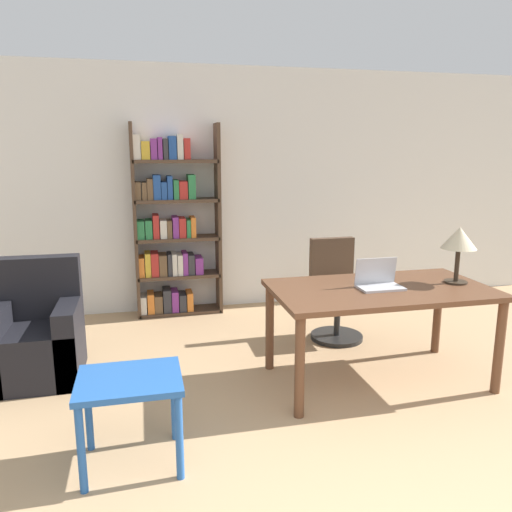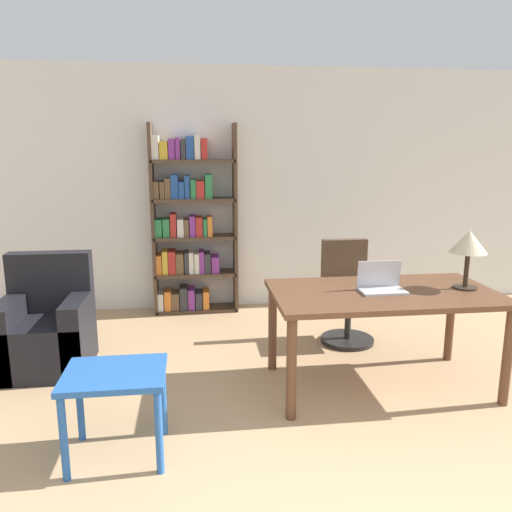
{
  "view_description": "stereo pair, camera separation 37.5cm",
  "coord_description": "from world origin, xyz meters",
  "px_view_note": "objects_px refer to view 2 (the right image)",
  "views": [
    {
      "loc": [
        -1.01,
        -1.09,
        1.79
      ],
      "look_at": [
        -0.18,
        2.49,
        1.01
      ],
      "focal_mm": 35.0,
      "sensor_mm": 36.0,
      "label": 1
    },
    {
      "loc": [
        -0.64,
        -1.16,
        1.79
      ],
      "look_at": [
        -0.18,
        2.49,
        1.01
      ],
      "focal_mm": 35.0,
      "sensor_mm": 36.0,
      "label": 2
    }
  ],
  "objects_px": {
    "table_lamp": "(469,244)",
    "office_chair": "(347,295)",
    "armchair": "(47,331)",
    "bookshelf": "(188,227)",
    "side_table_blue": "(115,386)",
    "laptop": "(381,285)",
    "desk": "(383,303)"
  },
  "relations": [
    {
      "from": "armchair",
      "to": "bookshelf",
      "type": "bearing_deg",
      "value": 49.8
    },
    {
      "from": "desk",
      "to": "bookshelf",
      "type": "relative_size",
      "value": 0.8
    },
    {
      "from": "laptop",
      "to": "armchair",
      "type": "relative_size",
      "value": 0.35
    },
    {
      "from": "desk",
      "to": "office_chair",
      "type": "xyz_separation_m",
      "value": [
        0.03,
        0.97,
        -0.22
      ]
    },
    {
      "from": "laptop",
      "to": "armchair",
      "type": "height_order",
      "value": "laptop"
    },
    {
      "from": "armchair",
      "to": "desk",
      "type": "bearing_deg",
      "value": -14.28
    },
    {
      "from": "desk",
      "to": "table_lamp",
      "type": "relative_size",
      "value": 3.75
    },
    {
      "from": "laptop",
      "to": "office_chair",
      "type": "distance_m",
      "value": 1.04
    },
    {
      "from": "desk",
      "to": "laptop",
      "type": "xyz_separation_m",
      "value": [
        -0.02,
        -0.0,
        0.14
      ]
    },
    {
      "from": "side_table_blue",
      "to": "bookshelf",
      "type": "relative_size",
      "value": 0.28
    },
    {
      "from": "desk",
      "to": "side_table_blue",
      "type": "relative_size",
      "value": 2.87
    },
    {
      "from": "side_table_blue",
      "to": "armchair",
      "type": "distance_m",
      "value": 1.55
    },
    {
      "from": "desk",
      "to": "side_table_blue",
      "type": "xyz_separation_m",
      "value": [
        -1.88,
        -0.68,
        -0.23
      ]
    },
    {
      "from": "side_table_blue",
      "to": "armchair",
      "type": "xyz_separation_m",
      "value": [
        -0.75,
        1.35,
        -0.13
      ]
    },
    {
      "from": "laptop",
      "to": "table_lamp",
      "type": "distance_m",
      "value": 0.73
    },
    {
      "from": "desk",
      "to": "laptop",
      "type": "distance_m",
      "value": 0.14
    },
    {
      "from": "table_lamp",
      "to": "desk",
      "type": "bearing_deg",
      "value": 179.21
    },
    {
      "from": "table_lamp",
      "to": "bookshelf",
      "type": "bearing_deg",
      "value": 135.54
    },
    {
      "from": "laptop",
      "to": "table_lamp",
      "type": "bearing_deg",
      "value": -0.55
    },
    {
      "from": "bookshelf",
      "to": "desk",
      "type": "bearing_deg",
      "value": -54.57
    },
    {
      "from": "office_chair",
      "to": "bookshelf",
      "type": "bearing_deg",
      "value": 143.93
    },
    {
      "from": "laptop",
      "to": "side_table_blue",
      "type": "bearing_deg",
      "value": -159.95
    },
    {
      "from": "side_table_blue",
      "to": "armchair",
      "type": "bearing_deg",
      "value": 119.17
    },
    {
      "from": "office_chair",
      "to": "armchair",
      "type": "distance_m",
      "value": 2.68
    },
    {
      "from": "bookshelf",
      "to": "laptop",
      "type": "bearing_deg",
      "value": -55.04
    },
    {
      "from": "table_lamp",
      "to": "armchair",
      "type": "distance_m",
      "value": 3.43
    },
    {
      "from": "table_lamp",
      "to": "laptop",
      "type": "bearing_deg",
      "value": 179.45
    },
    {
      "from": "table_lamp",
      "to": "bookshelf",
      "type": "relative_size",
      "value": 0.21
    },
    {
      "from": "office_chair",
      "to": "side_table_blue",
      "type": "height_order",
      "value": "office_chair"
    },
    {
      "from": "table_lamp",
      "to": "office_chair",
      "type": "height_order",
      "value": "table_lamp"
    },
    {
      "from": "office_chair",
      "to": "bookshelf",
      "type": "distance_m",
      "value": 1.91
    },
    {
      "from": "desk",
      "to": "armchair",
      "type": "distance_m",
      "value": 2.74
    }
  ]
}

